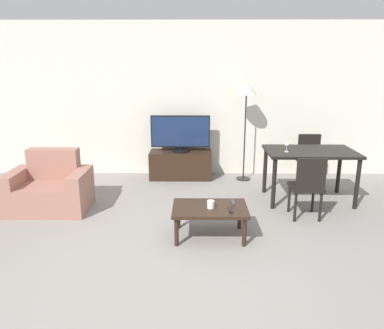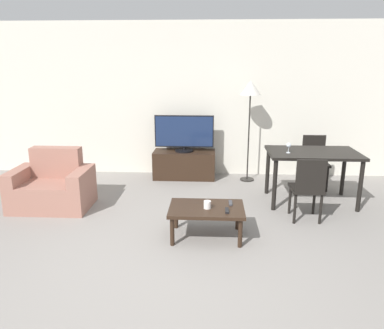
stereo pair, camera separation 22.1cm
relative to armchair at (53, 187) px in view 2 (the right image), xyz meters
name	(u,v)px [view 2 (the right image)]	position (x,y,z in m)	size (l,w,h in m)	color
ground_plane	(153,277)	(1.70, -1.75, -0.29)	(18.00, 18.00, 0.00)	gray
wall_back	(181,100)	(1.70, 1.81, 1.06)	(7.96, 0.06, 2.70)	silver
armchair	(53,187)	(0.00, 0.00, 0.00)	(1.07, 0.72, 0.82)	#9E6B5B
tv_stand	(184,164)	(1.77, 1.50, -0.05)	(1.08, 0.48, 0.48)	black
tv	(184,133)	(1.77, 1.50, 0.52)	(1.03, 0.32, 0.64)	black
coffee_table	(207,211)	(2.20, -0.86, 0.04)	(0.87, 0.58, 0.38)	black
dining_table	(313,158)	(3.71, 0.39, 0.38)	(1.28, 0.81, 0.77)	black
dining_chair_near	(308,186)	(3.49, -0.32, 0.19)	(0.40, 0.40, 0.85)	black
dining_chair_far	(314,159)	(3.93, 1.09, 0.19)	(0.40, 0.40, 0.85)	black
floor_lamp	(250,94)	(2.88, 1.41, 1.22)	(0.35, 0.35, 1.72)	black
remote_primary	(227,210)	(2.43, -0.97, 0.10)	(0.04, 0.15, 0.02)	black
remote_secondary	(230,203)	(2.48, -0.73, 0.10)	(0.04, 0.15, 0.02)	#38383D
cup_white_near	(207,205)	(2.21, -0.89, 0.13)	(0.08, 0.08, 0.09)	white
wine_glass_left	(289,146)	(3.33, 0.28, 0.58)	(0.07, 0.07, 0.15)	silver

